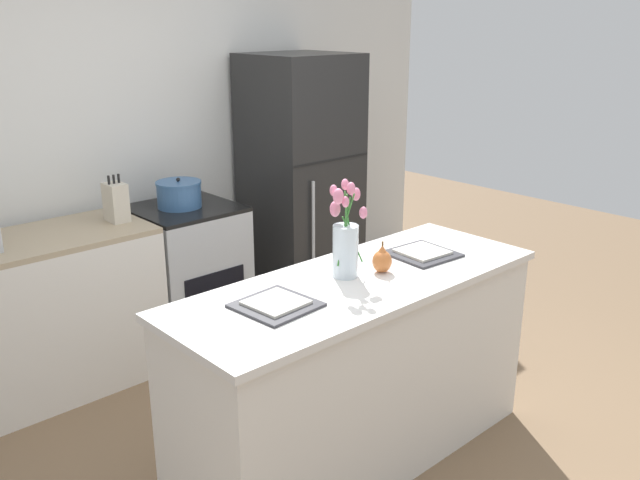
% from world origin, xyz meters
% --- Properties ---
extents(ground_plane, '(10.00, 10.00, 0.00)m').
position_xyz_m(ground_plane, '(0.00, 0.00, 0.00)').
color(ground_plane, brown).
extents(back_wall, '(5.20, 0.08, 2.70)m').
position_xyz_m(back_wall, '(0.00, 2.00, 1.35)').
color(back_wall, silver).
rests_on(back_wall, ground_plane).
extents(kitchen_island, '(1.80, 0.66, 0.91)m').
position_xyz_m(kitchen_island, '(0.00, 0.00, 0.45)').
color(kitchen_island, silver).
rests_on(kitchen_island, ground_plane).
extents(stove_range, '(0.60, 0.61, 0.89)m').
position_xyz_m(stove_range, '(0.10, 1.60, 0.45)').
color(stove_range, '#B2B5B7').
rests_on(stove_range, ground_plane).
extents(refrigerator, '(0.68, 0.67, 1.77)m').
position_xyz_m(refrigerator, '(1.05, 1.60, 0.89)').
color(refrigerator, black).
rests_on(refrigerator, ground_plane).
extents(flower_vase, '(0.17, 0.16, 0.43)m').
position_xyz_m(flower_vase, '(-0.02, 0.07, 1.07)').
color(flower_vase, silver).
rests_on(flower_vase, kitchen_island).
extents(pear_figurine, '(0.09, 0.09, 0.15)m').
position_xyz_m(pear_figurine, '(0.14, -0.01, 0.96)').
color(pear_figurine, '#C66B33').
rests_on(pear_figurine, kitchen_island).
extents(plate_setting_left, '(0.31, 0.31, 0.02)m').
position_xyz_m(plate_setting_left, '(-0.45, 0.01, 0.92)').
color(plate_setting_left, '#333338').
rests_on(plate_setting_left, kitchen_island).
extents(plate_setting_right, '(0.31, 0.31, 0.02)m').
position_xyz_m(plate_setting_right, '(0.45, 0.01, 0.92)').
color(plate_setting_right, '#333338').
rests_on(plate_setting_right, kitchen_island).
extents(cooking_pot, '(0.28, 0.28, 0.18)m').
position_xyz_m(cooking_pot, '(0.08, 1.61, 0.97)').
color(cooking_pot, '#386093').
rests_on(cooking_pot, stove_range).
extents(knife_block, '(0.10, 0.14, 0.27)m').
position_xyz_m(knife_block, '(-0.34, 1.59, 1.00)').
color(knife_block, beige).
rests_on(knife_block, back_counter).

